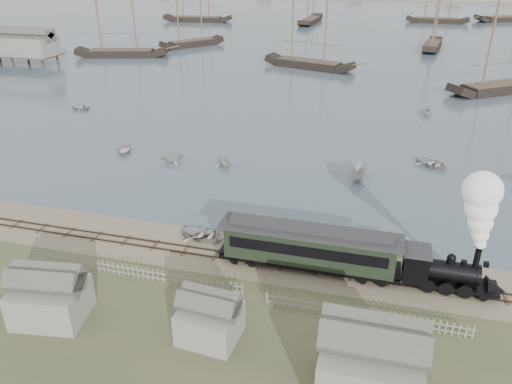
# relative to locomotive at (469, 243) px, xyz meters

# --- Properties ---
(ground) EXTENTS (600.00, 600.00, 0.00)m
(ground) POSITION_rel_locomotive_xyz_m (-19.47, 2.00, -4.57)
(ground) COLOR tan
(ground) RESTS_ON ground
(harbor_water) EXTENTS (600.00, 336.00, 0.06)m
(harbor_water) POSITION_rel_locomotive_xyz_m (-19.47, 172.00, -4.54)
(harbor_water) COLOR #41535E
(harbor_water) RESTS_ON ground
(rail_track) EXTENTS (120.00, 1.80, 0.16)m
(rail_track) POSITION_rel_locomotive_xyz_m (-19.47, 0.00, -4.53)
(rail_track) COLOR #38281E
(rail_track) RESTS_ON ground
(picket_fence_west) EXTENTS (19.00, 0.10, 1.20)m
(picket_fence_west) POSITION_rel_locomotive_xyz_m (-25.97, -5.00, -4.57)
(picket_fence_west) COLOR gray
(picket_fence_west) RESTS_ON ground
(picket_fence_east) EXTENTS (15.00, 0.10, 1.20)m
(picket_fence_east) POSITION_rel_locomotive_xyz_m (-6.97, -5.50, -4.57)
(picket_fence_east) COLOR gray
(picket_fence_east) RESTS_ON ground
(shed_left) EXTENTS (5.00, 4.00, 4.10)m
(shed_left) POSITION_rel_locomotive_xyz_m (-29.47, -11.00, -4.57)
(shed_left) COLOR gray
(shed_left) RESTS_ON ground
(shed_mid) EXTENTS (4.00, 3.50, 3.60)m
(shed_mid) POSITION_rel_locomotive_xyz_m (-17.47, -10.00, -4.57)
(shed_mid) COLOR gray
(shed_mid) RESTS_ON ground
(locomotive) EXTENTS (7.96, 2.97, 9.93)m
(locomotive) POSITION_rel_locomotive_xyz_m (0.00, 0.00, 0.00)
(locomotive) COLOR black
(locomotive) RESTS_ON ground
(passenger_coach) EXTENTS (15.20, 2.93, 3.69)m
(passenger_coach) POSITION_rel_locomotive_xyz_m (-12.21, -0.00, -2.25)
(passenger_coach) COLOR black
(passenger_coach) RESTS_ON ground
(beached_dinghy) EXTENTS (3.51, 4.58, 0.89)m
(beached_dinghy) POSITION_rel_locomotive_xyz_m (-22.50, 2.30, -4.13)
(beached_dinghy) COLOR #BBB9B2
(beached_dinghy) RESTS_ON ground
(rowboat_0) EXTENTS (4.28, 3.65, 0.75)m
(rowboat_0) POSITION_rel_locomotive_xyz_m (-40.36, 20.14, -4.14)
(rowboat_0) COLOR #BBB9B2
(rowboat_0) RESTS_ON harbor_water
(rowboat_1) EXTENTS (3.68, 3.75, 1.50)m
(rowboat_1) POSITION_rel_locomotive_xyz_m (-32.73, 18.71, -3.76)
(rowboat_1) COLOR #BBB9B2
(rowboat_1) RESTS_ON harbor_water
(rowboat_2) EXTENTS (4.05, 1.76, 1.53)m
(rowboat_2) POSITION_rel_locomotive_xyz_m (-9.50, 19.52, -3.75)
(rowboat_2) COLOR #BBB9B2
(rowboat_2) RESTS_ON harbor_water
(rowboat_3) EXTENTS (4.85, 5.07, 0.86)m
(rowboat_3) POSITION_rel_locomotive_xyz_m (-0.86, 25.63, -4.08)
(rowboat_3) COLOR #BBB9B2
(rowboat_3) RESTS_ON harbor_water
(rowboat_6) EXTENTS (3.63, 4.37, 0.78)m
(rowboat_6) POSITION_rel_locomotive_xyz_m (-57.12, 35.92, -4.12)
(rowboat_6) COLOR #BBB9B2
(rowboat_6) RESTS_ON harbor_water
(rowboat_7) EXTENTS (3.35, 3.01, 1.57)m
(rowboat_7) POSITION_rel_locomotive_xyz_m (-0.70, 47.43, -3.72)
(rowboat_7) COLOR #BBB9B2
(rowboat_7) RESTS_ON harbor_water
(rowboat_8) EXTENTS (3.49, 3.58, 1.43)m
(rowboat_8) POSITION_rel_locomotive_xyz_m (-25.95, 19.02, -3.79)
(rowboat_8) COLOR #BBB9B2
(rowboat_8) RESTS_ON harbor_water
(schooner_0) EXTENTS (22.88, 10.91, 20.00)m
(schooner_0) POSITION_rel_locomotive_xyz_m (-71.81, 77.63, 5.49)
(schooner_0) COLOR black
(schooner_0) RESTS_ON harbor_water
(schooner_1) EXTENTS (14.79, 16.70, 20.00)m
(schooner_1) POSITION_rel_locomotive_xyz_m (-59.98, 94.91, 5.49)
(schooner_1) COLOR black
(schooner_1) RESTS_ON harbor_water
(schooner_2) EXTENTS (21.34, 10.61, 20.00)m
(schooner_2) POSITION_rel_locomotive_xyz_m (-24.92, 76.80, 5.49)
(schooner_2) COLOR black
(schooner_2) RESTS_ON harbor_water
(schooner_3) EXTENTS (6.69, 18.08, 20.00)m
(schooner_3) POSITION_rel_locomotive_xyz_m (2.99, 107.47, 5.49)
(schooner_3) COLOR black
(schooner_3) RESTS_ON harbor_water
(schooner_4) EXTENTS (21.23, 17.18, 20.00)m
(schooner_4) POSITION_rel_locomotive_xyz_m (13.34, 65.81, 5.49)
(schooner_4) COLOR black
(schooner_4) RESTS_ON harbor_water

